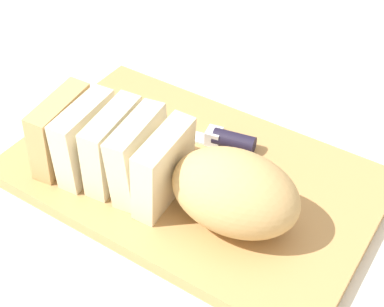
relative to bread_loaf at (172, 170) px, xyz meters
name	(u,v)px	position (x,y,z in m)	size (l,w,h in m)	color
ground_plane	(192,181)	(0.01, -0.05, -0.07)	(3.00, 3.00, 0.00)	silver
cutting_board	(192,176)	(0.01, -0.05, -0.06)	(0.46, 0.29, 0.02)	tan
bread_loaf	(172,170)	(0.00, 0.00, 0.00)	(0.34, 0.15, 0.10)	tan
bread_knife	(210,136)	(0.02, -0.11, -0.04)	(0.25, 0.08, 0.02)	silver
crumb_near_knife	(223,200)	(-0.05, -0.03, -0.05)	(0.01, 0.01, 0.01)	#A8753D
crumb_near_loaf	(209,181)	(-0.02, -0.05, -0.04)	(0.01, 0.01, 0.01)	#A8753D
crumb_stray_left	(253,185)	(-0.07, -0.07, -0.04)	(0.01, 0.01, 0.01)	#A8753D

